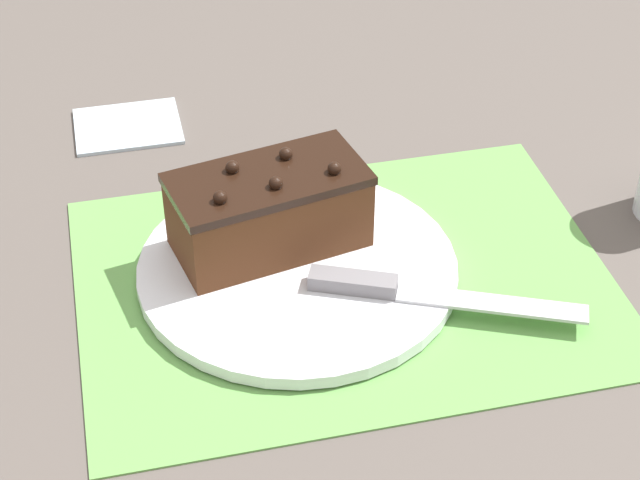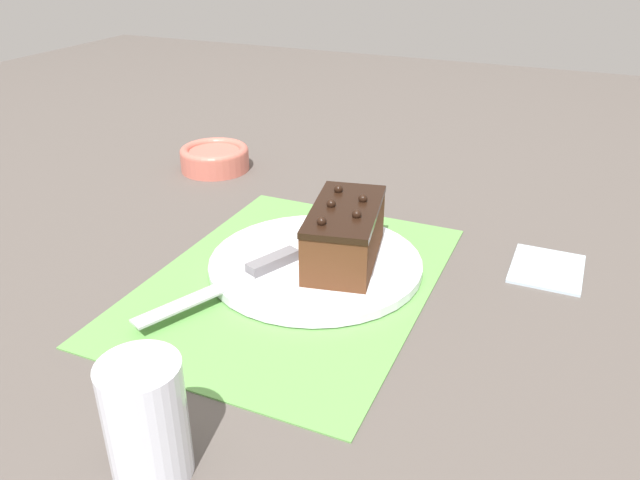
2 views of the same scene
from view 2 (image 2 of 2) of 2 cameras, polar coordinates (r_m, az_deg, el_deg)
ground_plane at (r=0.80m, az=-2.56°, el=-3.80°), size 3.00×3.00×0.00m
placemat_woven at (r=0.80m, az=-2.56°, el=-3.68°), size 0.46×0.34×0.00m
cake_plate at (r=0.82m, az=-0.41°, el=-2.17°), size 0.28×0.28×0.01m
chocolate_cake at (r=0.80m, az=2.28°, el=0.63°), size 0.18×0.11×0.08m
serving_knife at (r=0.78m, az=-6.57°, el=-3.05°), size 0.22×0.11×0.01m
drinking_glass at (r=0.54m, az=-15.61°, el=-15.61°), size 0.07×0.07×0.11m
small_bowl at (r=1.18m, az=-9.60°, el=7.47°), size 0.13×0.13×0.04m
folded_napkin at (r=0.88m, az=20.05°, el=-2.36°), size 0.11×0.09×0.01m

